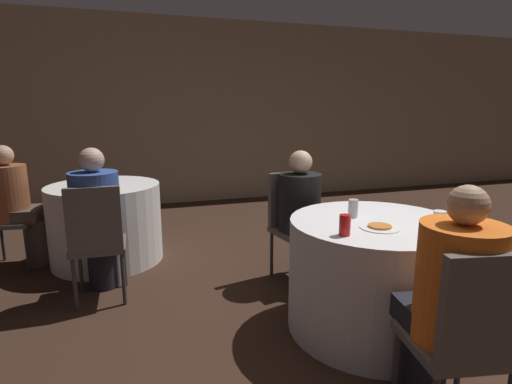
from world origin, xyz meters
The scene contains 16 objects.
ground_plane centered at (0.00, 0.00, 0.00)m, with size 16.00×16.00×0.00m, color #382319.
wall_back centered at (0.00, 4.14, 1.40)m, with size 16.00×0.06×2.80m.
table_near centered at (-0.19, -0.01, 0.38)m, with size 1.13×1.13×0.76m.
table_far centered at (-1.96, 1.85, 0.38)m, with size 1.05×1.05×0.76m.
chair_near_south centered at (-0.38, -0.98, 0.55)m, with size 0.47×0.47×0.93m.
chair_near_north centered at (-0.37, 0.95, 0.55)m, with size 0.47×0.47×0.93m.
chair_far_south centered at (-1.97, 0.91, 0.55)m, with size 0.41×0.41×0.93m.
person_black_shirt centered at (-0.34, 0.79, 0.58)m, with size 0.39×0.51×1.14m.
person_blue_shirt centered at (-1.97, 1.06, 0.61)m, with size 0.36×0.52×1.19m.
person_orange_shirt centered at (-0.35, -0.82, 0.60)m, with size 0.41×0.52×1.17m.
person_floral_shirt centered at (-2.73, 1.94, 0.59)m, with size 0.52×0.38×1.15m.
pizza_plate_near centered at (-0.27, -0.16, 0.77)m, with size 0.25×0.25×0.02m.
soda_can_red centered at (-0.54, -0.22, 0.82)m, with size 0.07×0.07×0.12m.
soda_can_silver centered at (-0.29, 0.11, 0.82)m, with size 0.07×0.07×0.12m.
cup_near centered at (0.07, -0.28, 0.81)m, with size 0.08×0.08×0.11m.
cup_far centered at (-2.04, 1.69, 0.81)m, with size 0.08×0.08×0.11m.
Camera 1 is at (-1.70, -2.16, 1.48)m, focal length 28.00 mm.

